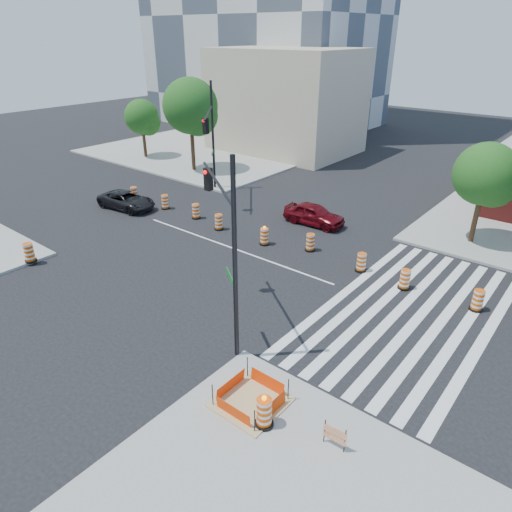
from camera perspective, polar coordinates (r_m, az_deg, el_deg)
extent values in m
plane|color=black|center=(26.89, -3.20, 1.08)|extent=(120.00, 120.00, 0.00)
cube|color=gray|center=(51.07, -4.80, 13.35)|extent=(22.00, 22.00, 0.15)
cube|color=silver|center=(22.96, 11.48, -4.15)|extent=(0.45, 13.50, 0.01)
cube|color=silver|center=(22.64, 13.48, -4.85)|extent=(0.45, 13.50, 0.01)
cube|color=silver|center=(22.34, 15.54, -5.56)|extent=(0.45, 13.50, 0.01)
cube|color=silver|center=(22.08, 17.65, -6.28)|extent=(0.45, 13.50, 0.01)
cube|color=silver|center=(21.86, 19.82, -7.01)|extent=(0.45, 13.50, 0.01)
cube|color=silver|center=(21.67, 22.03, -7.74)|extent=(0.45, 13.50, 0.01)
cube|color=silver|center=(21.51, 24.29, -8.47)|extent=(0.45, 13.50, 0.01)
cube|color=silver|center=(21.40, 26.59, -9.20)|extent=(0.45, 13.50, 0.01)
cube|color=silver|center=(26.89, -3.20, 1.09)|extent=(14.00, 0.12, 0.01)
cube|color=tan|center=(16.20, -0.65, -17.78)|extent=(2.20, 2.20, 0.05)
cube|color=#E83704|center=(15.54, -2.90, -18.89)|extent=(1.44, 0.02, 0.55)
cube|color=#E83704|center=(16.54, 1.40, -15.46)|extent=(1.44, 0.02, 0.55)
cube|color=#E83704|center=(16.46, -3.17, -15.75)|extent=(0.02, 1.44, 0.55)
cube|color=#E83704|center=(15.62, 2.02, -18.55)|extent=(0.02, 1.44, 0.55)
cylinder|color=black|center=(15.87, -5.45, -16.93)|extent=(0.04, 0.04, 0.90)
cylinder|color=black|center=(15.00, -0.18, -19.97)|extent=(0.04, 0.04, 0.90)
cylinder|color=black|center=(16.85, -1.08, -13.74)|extent=(0.04, 0.04, 0.90)
cylinder|color=black|center=(16.04, 4.06, -16.31)|extent=(0.04, 0.04, 0.90)
cube|color=#B7A88C|center=(49.46, 3.71, 18.77)|extent=(14.00, 10.00, 10.00)
imported|color=#55070E|center=(30.15, 7.27, 5.20)|extent=(4.16, 1.86, 1.39)
imported|color=black|center=(34.02, -15.88, 6.72)|extent=(4.61, 2.56, 1.22)
cylinder|color=black|center=(16.06, -2.64, -1.10)|extent=(0.18, 0.18, 7.82)
cylinder|color=black|center=(17.91, -4.91, 9.22)|extent=(4.83, 3.51, 0.12)
cube|color=black|center=(19.99, -5.98, 9.53)|extent=(0.31, 0.27, 0.98)
sphere|color=#FF0C0C|center=(19.78, -6.40, 10.35)|extent=(0.18, 0.18, 0.18)
cube|color=#0C591E|center=(17.36, -3.30, -2.53)|extent=(0.98, 0.72, 0.24)
cylinder|color=black|center=(36.28, -5.41, 14.66)|extent=(0.18, 0.18, 8.08)
cylinder|color=black|center=(32.92, -6.00, 17.38)|extent=(3.95, 4.76, 0.12)
cube|color=black|center=(30.92, -6.31, 15.85)|extent=(0.32, 0.28, 1.01)
sphere|color=#FF0C0C|center=(30.73, -6.58, 16.44)|extent=(0.18, 0.18, 0.18)
cube|color=#0C591E|center=(35.52, -5.47, 12.74)|extent=(0.80, 0.96, 0.25)
cylinder|color=black|center=(15.50, 1.01, -20.20)|extent=(0.62, 0.62, 0.10)
cylinder|color=#E34F04|center=(15.13, 1.03, -18.86)|extent=(0.49, 0.49, 0.98)
sphere|color=#FF990C|center=(14.73, 1.05, -17.31)|extent=(0.16, 0.16, 0.16)
cylinder|color=black|center=(27.73, -26.29, -0.52)|extent=(0.63, 0.63, 0.10)
cylinder|color=#E34F04|center=(27.52, -26.50, 0.46)|extent=(0.50, 0.50, 0.99)
cube|color=#E34F04|center=(14.68, 9.86, -20.82)|extent=(0.75, 0.08, 0.25)
cube|color=#E34F04|center=(14.89, 9.77, -21.57)|extent=(0.75, 0.08, 0.19)
cylinder|color=black|center=(14.90, 8.57, -20.80)|extent=(0.04, 0.04, 0.88)
cylinder|color=black|center=(14.73, 11.05, -21.78)|extent=(0.04, 0.04, 0.88)
cylinder|color=#382314|center=(47.84, -13.80, 13.91)|extent=(0.31, 0.31, 3.55)
sphere|color=#1C4112|center=(47.44, -14.10, 16.52)|extent=(3.32, 3.32, 3.32)
sphere|color=#1C4112|center=(47.33, -13.36, 15.89)|extent=(2.44, 2.44, 2.44)
sphere|color=#1C4112|center=(47.68, -14.54, 16.11)|extent=(2.22, 2.22, 2.22)
cylinder|color=#382314|center=(42.04, -7.94, 13.81)|extent=(0.34, 0.34, 5.05)
sphere|color=#1C4112|center=(41.48, -8.22, 18.07)|extent=(4.74, 4.74, 4.74)
sphere|color=#1C4112|center=(41.43, -7.28, 17.01)|extent=(3.47, 3.47, 3.47)
sphere|color=#1C4112|center=(41.72, -8.83, 17.42)|extent=(3.16, 3.16, 3.16)
cylinder|color=#382314|center=(29.63, 25.85, 4.80)|extent=(0.30, 0.30, 3.78)
sphere|color=#1C4112|center=(28.95, 26.77, 9.14)|extent=(3.55, 3.55, 3.55)
sphere|color=#1C4112|center=(29.28, 27.56, 7.92)|extent=(2.60, 2.60, 2.60)
sphere|color=#1C4112|center=(28.94, 25.82, 8.59)|extent=(2.36, 2.36, 2.36)
cylinder|color=black|center=(35.77, -14.89, 6.84)|extent=(0.60, 0.60, 0.10)
cylinder|color=#E34F04|center=(35.62, -14.98, 7.59)|extent=(0.48, 0.48, 0.95)
cylinder|color=black|center=(33.50, -11.23, 5.90)|extent=(0.60, 0.60, 0.10)
cylinder|color=#E34F04|center=(33.33, -11.31, 6.71)|extent=(0.48, 0.48, 0.95)
cylinder|color=black|center=(31.38, -7.47, 4.78)|extent=(0.60, 0.60, 0.10)
cylinder|color=#E34F04|center=(31.20, -7.53, 5.64)|extent=(0.48, 0.48, 0.95)
cylinder|color=black|center=(29.41, -4.65, 3.43)|extent=(0.60, 0.60, 0.10)
cylinder|color=#E34F04|center=(29.22, -4.68, 4.33)|extent=(0.48, 0.48, 0.95)
cylinder|color=black|center=(27.23, 1.06, 1.57)|extent=(0.60, 0.60, 0.10)
cylinder|color=#E34F04|center=(27.02, 1.06, 2.53)|extent=(0.48, 0.48, 0.95)
sphere|color=#FF990C|center=(26.81, 1.07, 3.61)|extent=(0.16, 0.16, 0.16)
cylinder|color=black|center=(26.65, 6.75, 0.80)|extent=(0.60, 0.60, 0.10)
cylinder|color=#E34F04|center=(26.44, 6.81, 1.77)|extent=(0.48, 0.48, 0.95)
cylinder|color=black|center=(24.84, 12.92, -1.72)|extent=(0.60, 0.60, 0.10)
cylinder|color=#E34F04|center=(24.61, 13.04, -0.69)|extent=(0.48, 0.48, 0.95)
cylinder|color=black|center=(23.75, 17.95, -3.77)|extent=(0.60, 0.60, 0.10)
cylinder|color=#E34F04|center=(23.52, 18.12, -2.71)|extent=(0.48, 0.48, 0.95)
cylinder|color=black|center=(23.22, 25.75, -5.99)|extent=(0.60, 0.60, 0.10)
cylinder|color=#E34F04|center=(22.98, 25.99, -4.93)|extent=(0.48, 0.48, 0.95)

